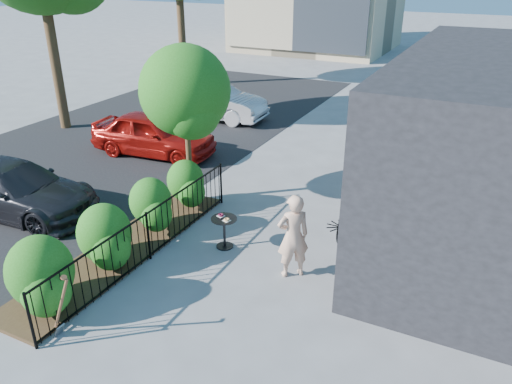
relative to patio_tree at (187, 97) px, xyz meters
The scene contains 12 objects.
ground 4.50m from the patio_tree, 50.96° to the right, with size 120.00×120.00×0.00m, color gray.
fence 3.61m from the patio_tree, 75.06° to the right, with size 0.05×6.05×1.10m.
planting_bed 3.88m from the patio_tree, 89.26° to the right, with size 1.30×6.00×0.08m, color #382616.
shrubs 3.37m from the patio_tree, 87.08° to the right, with size 1.10×5.60×1.24m.
patio_tree is the anchor object (origin of this frame).
street 5.51m from the patio_tree, behind, with size 9.00×30.00×0.01m, color black.
cafe_table 3.38m from the patio_tree, 40.75° to the right, with size 0.56×0.56×0.75m.
woman 4.54m from the patio_tree, 28.42° to the right, with size 0.64×0.42×1.76m, color #DDAC8F.
shovel 5.87m from the patio_tree, 79.62° to the right, with size 0.53×0.17×1.33m.
car_red 4.36m from the patio_tree, 141.34° to the left, with size 1.62×4.03×1.37m, color #A1120D.
car_silver 7.80m from the patio_tree, 116.97° to the left, with size 1.52×4.36×1.44m, color silver.
car_darkgrey 4.82m from the patio_tree, 145.17° to the right, with size 1.79×4.41×1.28m, color black.
Camera 1 is at (4.47, -7.03, 5.71)m, focal length 35.00 mm.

